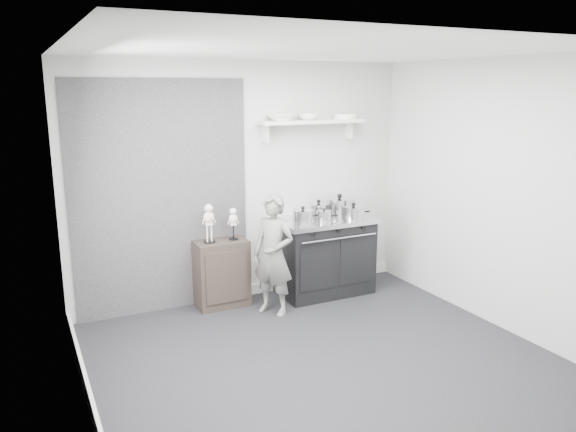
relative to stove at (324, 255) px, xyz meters
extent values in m
plane|color=black|center=(-0.87, -1.48, -0.46)|extent=(4.00, 4.00, 0.00)
cube|color=#B3B3B1|center=(-0.87, 0.32, 0.89)|extent=(4.00, 0.02, 2.70)
cube|color=#B3B3B1|center=(-0.87, -3.28, 0.89)|extent=(4.00, 0.02, 2.70)
cube|color=#B3B3B1|center=(-2.87, -1.48, 0.89)|extent=(0.02, 3.60, 2.70)
cube|color=#B3B3B1|center=(1.13, -1.48, 0.89)|extent=(0.02, 3.60, 2.70)
cube|color=silver|center=(-0.87, -1.48, 2.24)|extent=(4.00, 3.60, 0.02)
cube|color=black|center=(-1.82, 0.31, 0.79)|extent=(1.90, 0.02, 2.50)
cube|color=silver|center=(0.13, 0.30, -0.40)|extent=(2.00, 0.03, 0.12)
cube|color=silver|center=(-2.85, -1.48, -0.40)|extent=(0.03, 3.60, 0.12)
cube|color=silver|center=(-0.07, 0.19, 1.56)|extent=(1.30, 0.26, 0.04)
cube|color=silver|center=(-0.62, 0.26, 1.44)|extent=(0.03, 0.12, 0.20)
cube|color=silver|center=(0.48, 0.26, 1.44)|extent=(0.03, 0.12, 0.20)
cube|color=black|center=(0.00, 0.00, -0.03)|extent=(1.08, 0.65, 0.86)
cube|color=silver|center=(0.00, 0.00, 0.43)|extent=(1.14, 0.69, 0.05)
cube|color=black|center=(-0.26, -0.32, -0.01)|extent=(0.45, 0.02, 0.56)
cube|color=black|center=(0.26, -0.32, -0.01)|extent=(0.45, 0.02, 0.56)
cylinder|color=silver|center=(0.00, -0.35, 0.29)|extent=(0.97, 0.02, 0.02)
cylinder|color=black|center=(-0.32, -0.33, 0.38)|extent=(0.04, 0.03, 0.04)
cylinder|color=black|center=(0.00, -0.33, 0.38)|extent=(0.04, 0.03, 0.04)
cylinder|color=black|center=(0.32, -0.33, 0.38)|extent=(0.04, 0.03, 0.04)
cube|color=black|center=(-1.23, 0.13, -0.08)|extent=(0.58, 0.34, 0.75)
imported|color=slate|center=(-0.80, -0.32, 0.20)|extent=(0.53, 0.57, 1.31)
cylinder|color=silver|center=(-0.34, -0.10, 0.52)|extent=(0.24, 0.24, 0.13)
cylinder|color=silver|center=(-0.34, -0.10, 0.60)|extent=(0.25, 0.25, 0.02)
sphere|color=black|center=(-0.34, -0.10, 0.62)|extent=(0.04, 0.04, 0.04)
cylinder|color=black|center=(-0.18, -0.10, 0.52)|extent=(0.10, 0.02, 0.02)
cylinder|color=silver|center=(-0.02, 0.10, 0.53)|extent=(0.26, 0.26, 0.14)
cylinder|color=silver|center=(-0.02, 0.10, 0.60)|extent=(0.26, 0.26, 0.02)
sphere|color=black|center=(-0.02, 0.10, 0.63)|extent=(0.05, 0.05, 0.05)
cylinder|color=black|center=(0.14, 0.10, 0.53)|extent=(0.10, 0.02, 0.02)
cylinder|color=silver|center=(0.26, 0.09, 0.54)|extent=(0.32, 0.32, 0.18)
cylinder|color=silver|center=(0.26, 0.09, 0.64)|extent=(0.33, 0.33, 0.02)
sphere|color=black|center=(0.26, 0.09, 0.68)|extent=(0.06, 0.06, 0.06)
cylinder|color=black|center=(0.46, 0.09, 0.54)|extent=(0.10, 0.02, 0.02)
cylinder|color=silver|center=(0.28, -0.19, 0.52)|extent=(0.26, 0.26, 0.13)
cylinder|color=silver|center=(0.28, -0.19, 0.59)|extent=(0.27, 0.27, 0.02)
sphere|color=black|center=(0.28, -0.19, 0.63)|extent=(0.05, 0.05, 0.05)
cylinder|color=black|center=(0.45, -0.19, 0.52)|extent=(0.10, 0.02, 0.02)
cylinder|color=silver|center=(-0.09, -0.15, 0.51)|extent=(0.17, 0.17, 0.11)
cylinder|color=silver|center=(-0.09, -0.15, 0.57)|extent=(0.17, 0.17, 0.02)
sphere|color=black|center=(-0.09, -0.15, 0.59)|extent=(0.03, 0.03, 0.03)
cylinder|color=black|center=(0.03, -0.15, 0.51)|extent=(0.10, 0.02, 0.02)
imported|color=white|center=(-0.47, 0.19, 1.61)|extent=(0.29, 0.29, 0.07)
imported|color=white|center=(-0.12, 0.19, 1.61)|extent=(0.22, 0.22, 0.07)
cylinder|color=white|center=(0.38, 0.19, 1.61)|extent=(0.27, 0.27, 0.06)
camera|label=1|loc=(-3.20, -5.54, 1.95)|focal=35.00mm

